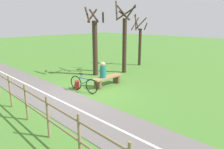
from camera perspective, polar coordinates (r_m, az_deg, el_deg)
The scene contains 11 objects.
ground_plane at distance 10.15m, azimuth -7.22°, elevation -4.96°, with size 80.00×80.00×0.00m, color #477A2D.
paved_path at distance 6.57m, azimuth 5.01°, elevation -16.16°, with size 2.20×36.00×0.02m, color #66605E.
path_centre_line at distance 6.56m, azimuth 5.01°, elevation -16.09°, with size 0.10×32.00×0.00m, color silver.
bench at distance 11.08m, azimuth -1.20°, elevation -1.28°, with size 1.90×0.49×0.51m.
person_seated at distance 10.71m, azimuth -2.53°, elevation 1.09°, with size 0.32×0.32×0.84m.
bicycle at distance 10.21m, azimuth -7.80°, elevation -2.62°, with size 0.31×1.73×0.90m.
backpack at distance 10.71m, azimuth -9.56°, elevation -2.88°, with size 0.38×0.39×0.41m.
fence_roadside at distance 4.61m, azimuth -2.98°, elevation -19.77°, with size 0.66×14.24×1.29m.
tree_far_left at distance 13.75m, azimuth 3.40°, elevation 9.37°, with size 1.77×1.50×4.64m.
tree_mid_field at distance 13.06m, azimuth -4.70°, elevation 8.23°, with size 1.44×1.43×4.20m.
tree_far_right at distance 16.33m, azimuth 7.55°, elevation 8.77°, with size 1.21×1.23×3.91m.
Camera 1 is at (5.95, 7.52, 3.34)m, focal length 33.37 mm.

